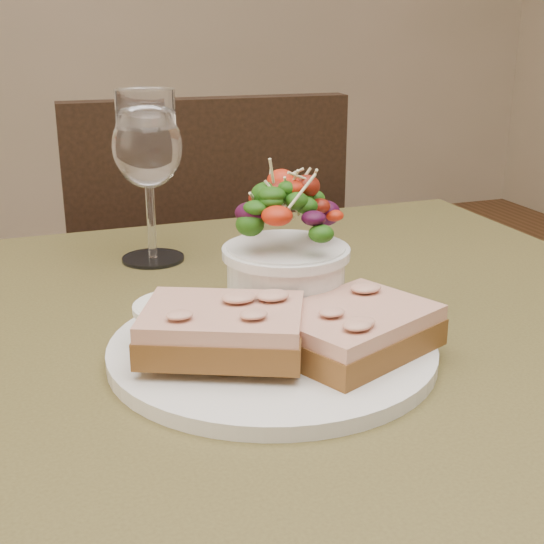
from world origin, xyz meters
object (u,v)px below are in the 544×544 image
object	(u,v)px
sandwich_back	(223,329)
wine_glass	(148,152)
chair_far	(197,415)
ramekin	(180,323)
dinner_plate	(272,349)
salad_bowl	(286,249)
cafe_table	(287,440)
sandwich_front	(354,330)

from	to	relation	value
sandwich_back	wine_glass	world-z (taller)	wine_glass
sandwich_back	wine_glass	distance (m)	0.31
chair_far	ramekin	world-z (taller)	chair_far
chair_far	ramekin	distance (m)	0.87
wine_glass	dinner_plate	bearing A→B (deg)	-82.07
salad_bowl	sandwich_back	bearing A→B (deg)	-137.50
cafe_table	chair_far	distance (m)	0.77
cafe_table	salad_bowl	bearing A→B (deg)	73.45
cafe_table	chair_far	xyz separation A→B (m)	(0.08, 0.68, -0.36)
dinner_plate	ramekin	size ratio (longest dim) A/B	3.92
cafe_table	salad_bowl	xyz separation A→B (m)	(0.01, 0.03, 0.17)
cafe_table	chair_far	size ratio (longest dim) A/B	0.89
dinner_plate	sandwich_front	bearing A→B (deg)	-30.76
sandwich_back	sandwich_front	bearing A→B (deg)	13.81
chair_far	sandwich_front	world-z (taller)	chair_far
sandwich_front	sandwich_back	distance (m)	0.10
ramekin	sandwich_front	bearing A→B (deg)	-22.91
dinner_plate	sandwich_back	size ratio (longest dim) A/B	1.79
sandwich_front	wine_glass	distance (m)	0.34
sandwich_back	ramekin	bearing A→B (deg)	150.70
salad_bowl	wine_glass	xyz separation A→B (m)	(-0.07, 0.23, 0.05)
ramekin	sandwich_back	bearing A→B (deg)	-53.71
sandwich_back	wine_glass	bearing A→B (deg)	113.30
dinner_plate	sandwich_back	xyz separation A→B (m)	(-0.05, -0.01, 0.03)
sandwich_back	chair_far	bearing A→B (deg)	102.47
cafe_table	wine_glass	xyz separation A→B (m)	(-0.07, 0.25, 0.22)
dinner_plate	ramekin	world-z (taller)	ramekin
sandwich_front	ramekin	distance (m)	0.14
sandwich_front	ramekin	bearing A→B (deg)	133.60
chair_far	ramekin	xyz separation A→B (m)	(-0.18, -0.69, 0.49)
cafe_table	ramekin	world-z (taller)	ramekin
salad_bowl	wine_glass	size ratio (longest dim) A/B	0.73
cafe_table	dinner_plate	world-z (taller)	dinner_plate
salad_bowl	cafe_table	bearing A→B (deg)	-106.55
dinner_plate	sandwich_back	bearing A→B (deg)	-162.25
ramekin	wine_glass	bearing A→B (deg)	83.23
chair_far	dinner_plate	bearing A→B (deg)	84.79
chair_far	wine_glass	bearing A→B (deg)	74.42
dinner_plate	sandwich_back	distance (m)	0.06
dinner_plate	sandwich_front	distance (m)	0.07
dinner_plate	sandwich_front	xyz separation A→B (m)	(0.06, -0.03, 0.02)
dinner_plate	wine_glass	distance (m)	0.31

